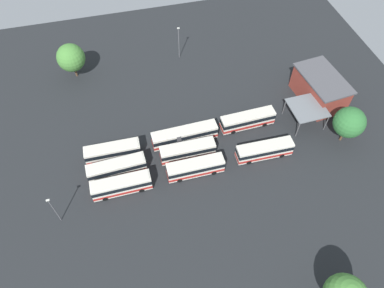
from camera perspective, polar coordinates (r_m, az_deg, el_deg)
The scene contains 15 objects.
ground_plane at distance 70.06m, azimuth -0.51°, elevation -1.95°, with size 105.46×105.46×0.00m, color black.
bus_row0_slot0 at distance 65.57m, azimuth -11.26°, elevation -6.51°, with size 10.81×2.73×3.51m.
bus_row0_slot1 at distance 67.76m, azimuth -11.99°, elevation -3.77°, with size 11.02×3.09×3.51m.
bus_row0_slot2 at distance 70.12m, azimuth -12.61°, elevation -1.17°, with size 10.68×2.79×3.51m.
bus_row1_slot0 at distance 66.34m, azimuth 0.55°, elevation -3.79°, with size 10.83×2.68×3.51m.
bus_row1_slot1 at distance 68.53m, azimuth -0.71°, elevation -1.08°, with size 10.75×2.70×3.51m.
bus_row1_slot2 at distance 70.89m, azimuth -1.24°, elevation 1.47°, with size 13.31×2.99×3.51m.
bus_row2_slot0 at distance 70.02m, azimuth 11.57°, elevation -0.97°, with size 11.11×2.78×3.51m.
bus_row2_slot2 at distance 74.30m, azimuth 8.92°, elevation 3.85°, with size 11.44×3.00×3.51m.
depot_building at distance 82.63m, azimuth 19.86°, elevation 8.40°, with size 8.92×13.33×6.34m.
maintenance_shelter at distance 76.23m, azimuth 18.06°, elevation 5.50°, with size 7.23×7.24×4.36m.
lamp_post_far_corner at distance 63.77m, azimuth -21.30°, elevation -9.76°, with size 0.56×0.28×7.37m.
lamp_post_near_entrance at distance 87.79m, azimuth -2.14°, elevation 16.12°, with size 0.56×0.28×8.49m.
tree_south_edge at distance 86.42m, azimuth -18.89°, elevation 12.99°, with size 6.29×6.29×8.53m.
tree_west_edge at distance 74.67m, azimuth 23.97°, elevation 3.20°, with size 6.11×6.11×8.50m.
Camera 1 is at (-9.40, -39.04, 57.40)m, focal length 33.18 mm.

